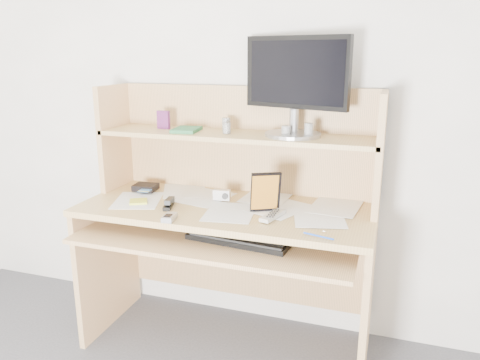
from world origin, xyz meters
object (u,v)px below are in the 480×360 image
(tv_remote, at_px, (273,216))
(game_case, at_px, (265,192))
(monitor, at_px, (296,83))
(desk, at_px, (231,212))
(keyboard, at_px, (240,238))

(tv_remote, height_order, game_case, game_case)
(monitor, bearing_deg, desk, -143.48)
(keyboard, relative_size, tv_remote, 2.89)
(tv_remote, bearing_deg, monitor, 99.26)
(desk, height_order, game_case, desk)
(desk, xyz_separation_m, monitor, (0.28, 0.10, 0.63))
(tv_remote, bearing_deg, game_case, 145.98)
(keyboard, relative_size, monitor, 0.93)
(tv_remote, relative_size, game_case, 0.87)
(tv_remote, xyz_separation_m, monitor, (0.03, 0.28, 0.56))
(desk, xyz_separation_m, keyboard, (0.12, -0.24, -0.03))
(game_case, xyz_separation_m, monitor, (0.08, 0.22, 0.47))
(keyboard, xyz_separation_m, game_case, (0.08, 0.12, 0.19))
(game_case, bearing_deg, tv_remote, -75.56)
(desk, relative_size, keyboard, 2.91)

